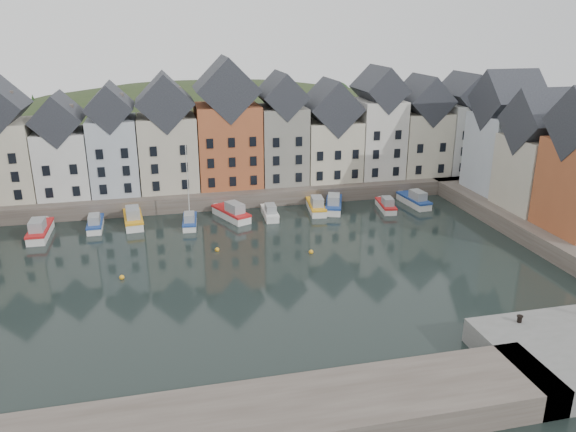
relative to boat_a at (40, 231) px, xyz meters
name	(u,v)px	position (x,y,z in m)	size (l,w,h in m)	color
ground	(266,278)	(23.88, -17.03, -0.78)	(260.00, 260.00, 0.00)	black
far_quay	(227,186)	(23.88, 12.97, 0.22)	(90.00, 16.00, 2.00)	#4C423A
right_quay	(569,228)	(60.88, -14.03, 0.22)	(14.00, 54.00, 2.00)	#4C423A
hillside	(214,242)	(23.90, 38.97, -18.74)	(153.60, 70.40, 64.00)	#27361B
far_terrace	(250,135)	(27.09, 10.97, 8.10)	(72.37, 8.16, 17.78)	beige
right_terrace	(543,154)	(59.88, -8.96, 8.14)	(8.30, 24.25, 16.36)	#AFB8C2
mooring_buoys	(220,259)	(19.88, -11.70, -0.63)	(20.50, 5.50, 0.50)	orange
boat_a	(40,231)	(0.00, 0.00, 0.00)	(2.18, 6.83, 2.62)	silver
boat_b	(95,224)	(6.11, 1.46, -0.13)	(1.83, 5.67, 2.17)	silver
boat_c	(133,218)	(10.61, 2.01, 0.02)	(2.76, 7.15, 2.68)	silver
boat_d	(190,221)	(17.48, -0.24, -0.11)	(2.15, 5.51, 10.28)	silver
boat_e	(232,213)	(22.96, 1.25, -0.01)	(4.56, 6.98, 2.57)	silver
boat_f	(270,213)	(27.84, 0.72, -0.15)	(1.92, 5.55, 2.11)	silver
boat_g	(316,206)	(34.35, 1.65, -0.05)	(2.74, 6.56, 2.44)	silver
boat_h	(334,204)	(36.84, 1.78, -0.02)	(4.15, 6.96, 2.56)	silver
boat_i	(386,205)	(43.73, 0.10, -0.15)	(2.42, 5.66, 2.11)	silver
boat_j	(414,200)	(48.34, 1.11, -0.05)	(2.65, 6.59, 2.46)	silver
mooring_bollard	(520,319)	(40.73, -33.53, 1.53)	(0.48, 0.48, 0.56)	black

